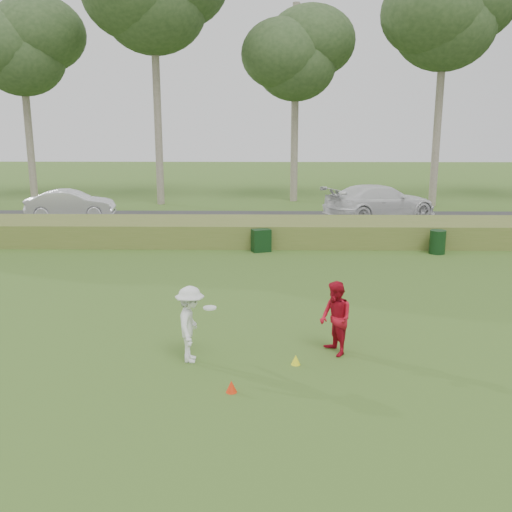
{
  "coord_description": "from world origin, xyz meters",
  "views": [
    {
      "loc": [
        0.24,
        -10.81,
        4.79
      ],
      "look_at": [
        0.0,
        4.0,
        1.3
      ],
      "focal_mm": 40.0,
      "sensor_mm": 36.0,
      "label": 1
    }
  ],
  "objects_px": {
    "player_white": "(190,324)",
    "car_right": "(380,202)",
    "player_red": "(336,319)",
    "utility_cabinet": "(261,240)",
    "cone_orange": "(231,386)",
    "cone_yellow": "(296,360)",
    "trash_bin": "(437,242)",
    "car_mid": "(71,204)"
  },
  "relations": [
    {
      "from": "cone_orange",
      "to": "car_right",
      "type": "relative_size",
      "value": 0.04
    },
    {
      "from": "utility_cabinet",
      "to": "car_right",
      "type": "distance_m",
      "value": 9.48
    },
    {
      "from": "utility_cabinet",
      "to": "trash_bin",
      "type": "distance_m",
      "value": 6.57
    },
    {
      "from": "cone_yellow",
      "to": "player_red",
      "type": "bearing_deg",
      "value": 33.56
    },
    {
      "from": "player_red",
      "to": "cone_orange",
      "type": "xyz_separation_m",
      "value": [
        -2.08,
        -1.8,
        -0.68
      ]
    },
    {
      "from": "player_red",
      "to": "car_right",
      "type": "height_order",
      "value": "car_right"
    },
    {
      "from": "car_right",
      "to": "car_mid",
      "type": "bearing_deg",
      "value": 67.89
    },
    {
      "from": "utility_cabinet",
      "to": "trash_bin",
      "type": "xyz_separation_m",
      "value": [
        6.57,
        -0.23,
        0.01
      ]
    },
    {
      "from": "cone_yellow",
      "to": "utility_cabinet",
      "type": "height_order",
      "value": "utility_cabinet"
    },
    {
      "from": "player_red",
      "to": "trash_bin",
      "type": "distance_m",
      "value": 10.74
    },
    {
      "from": "player_red",
      "to": "cone_orange",
      "type": "height_order",
      "value": "player_red"
    },
    {
      "from": "player_red",
      "to": "trash_bin",
      "type": "height_order",
      "value": "player_red"
    },
    {
      "from": "cone_orange",
      "to": "car_right",
      "type": "height_order",
      "value": "car_right"
    },
    {
      "from": "cone_orange",
      "to": "utility_cabinet",
      "type": "xyz_separation_m",
      "value": [
        0.45,
        11.56,
        0.32
      ]
    },
    {
      "from": "player_white",
      "to": "utility_cabinet",
      "type": "height_order",
      "value": "player_white"
    },
    {
      "from": "player_red",
      "to": "cone_yellow",
      "type": "height_order",
      "value": "player_red"
    },
    {
      "from": "cone_yellow",
      "to": "trash_bin",
      "type": "distance_m",
      "value": 11.64
    },
    {
      "from": "player_white",
      "to": "cone_orange",
      "type": "bearing_deg",
      "value": -147.76
    },
    {
      "from": "player_red",
      "to": "car_right",
      "type": "xyz_separation_m",
      "value": [
        4.27,
        17.16,
        0.11
      ]
    },
    {
      "from": "car_mid",
      "to": "player_white",
      "type": "bearing_deg",
      "value": -162.31
    },
    {
      "from": "cone_orange",
      "to": "trash_bin",
      "type": "bearing_deg",
      "value": 58.22
    },
    {
      "from": "player_white",
      "to": "car_right",
      "type": "relative_size",
      "value": 0.27
    },
    {
      "from": "cone_orange",
      "to": "utility_cabinet",
      "type": "relative_size",
      "value": 0.26
    },
    {
      "from": "utility_cabinet",
      "to": "car_right",
      "type": "height_order",
      "value": "car_right"
    },
    {
      "from": "player_white",
      "to": "player_red",
      "type": "height_order",
      "value": "player_white"
    },
    {
      "from": "cone_yellow",
      "to": "car_right",
      "type": "xyz_separation_m",
      "value": [
        5.12,
        17.72,
        0.8
      ]
    },
    {
      "from": "player_red",
      "to": "utility_cabinet",
      "type": "bearing_deg",
      "value": 168.28
    },
    {
      "from": "player_red",
      "to": "utility_cabinet",
      "type": "distance_m",
      "value": 9.9
    },
    {
      "from": "player_red",
      "to": "car_mid",
      "type": "height_order",
      "value": "player_red"
    },
    {
      "from": "trash_bin",
      "to": "cone_yellow",
      "type": "bearing_deg",
      "value": -119.82
    },
    {
      "from": "cone_orange",
      "to": "cone_yellow",
      "type": "xyz_separation_m",
      "value": [
        1.23,
        1.23,
        -0.01
      ]
    },
    {
      "from": "player_white",
      "to": "utility_cabinet",
      "type": "bearing_deg",
      "value": -8.39
    },
    {
      "from": "cone_orange",
      "to": "car_mid",
      "type": "relative_size",
      "value": 0.05
    },
    {
      "from": "cone_orange",
      "to": "cone_yellow",
      "type": "relative_size",
      "value": 1.08
    },
    {
      "from": "cone_yellow",
      "to": "car_right",
      "type": "distance_m",
      "value": 18.47
    },
    {
      "from": "utility_cabinet",
      "to": "car_mid",
      "type": "relative_size",
      "value": 0.2
    },
    {
      "from": "car_right",
      "to": "trash_bin",
      "type": "bearing_deg",
      "value": 162.23
    },
    {
      "from": "cone_yellow",
      "to": "car_right",
      "type": "bearing_deg",
      "value": 73.87
    },
    {
      "from": "player_white",
      "to": "car_right",
      "type": "distance_m",
      "value": 19.0
    },
    {
      "from": "cone_yellow",
      "to": "car_mid",
      "type": "bearing_deg",
      "value": 120.66
    },
    {
      "from": "cone_yellow",
      "to": "trash_bin",
      "type": "xyz_separation_m",
      "value": [
        5.79,
        10.1,
        0.34
      ]
    },
    {
      "from": "trash_bin",
      "to": "player_red",
      "type": "bearing_deg",
      "value": -117.38
    }
  ]
}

